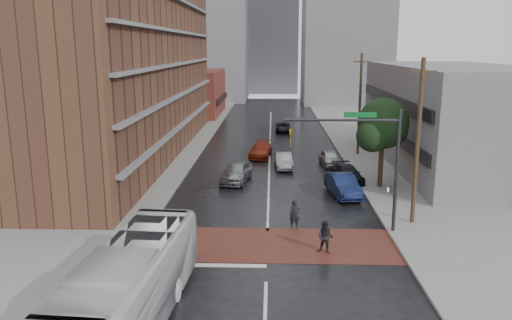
# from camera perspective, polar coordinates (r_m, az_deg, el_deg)

# --- Properties ---
(ground) EXTENTS (160.00, 160.00, 0.00)m
(ground) POSITION_cam_1_polar(r_m,az_deg,el_deg) (27.25, 1.27, -10.02)
(ground) COLOR black
(ground) RESTS_ON ground
(crosswalk) EXTENTS (14.00, 5.00, 0.02)m
(crosswalk) POSITION_cam_1_polar(r_m,az_deg,el_deg) (27.70, 1.28, -9.60)
(crosswalk) COLOR brown
(crosswalk) RESTS_ON ground
(sidewalk_west) EXTENTS (9.00, 90.00, 0.15)m
(sidewalk_west) POSITION_cam_1_polar(r_m,az_deg,el_deg) (52.53, -11.07, 1.02)
(sidewalk_west) COLOR gray
(sidewalk_west) RESTS_ON ground
(sidewalk_east) EXTENTS (9.00, 90.00, 0.15)m
(sidewalk_east) POSITION_cam_1_polar(r_m,az_deg,el_deg) (52.43, 14.25, 0.84)
(sidewalk_east) COLOR gray
(sidewalk_east) RESTS_ON ground
(apartment_block) EXTENTS (10.00, 44.00, 28.00)m
(apartment_block) POSITION_cam_1_polar(r_m,az_deg,el_deg) (51.25, -14.85, 16.22)
(apartment_block) COLOR brown
(apartment_block) RESTS_ON ground
(storefront_west) EXTENTS (8.00, 16.00, 7.00)m
(storefront_west) POSITION_cam_1_polar(r_m,az_deg,el_deg) (80.37, -6.94, 7.64)
(storefront_west) COLOR brown
(storefront_west) RESTS_ON ground
(building_east) EXTENTS (11.00, 26.00, 9.00)m
(building_east) POSITION_cam_1_polar(r_m,az_deg,el_deg) (48.34, 21.61, 4.68)
(building_east) COLOR slate
(building_east) RESTS_ON ground
(distant_tower_west) EXTENTS (18.00, 16.00, 32.00)m
(distant_tower_west) POSITION_cam_1_polar(r_m,az_deg,el_deg) (104.24, -6.20, 15.69)
(distant_tower_west) COLOR slate
(distant_tower_west) RESTS_ON ground
(distant_tower_east) EXTENTS (16.00, 14.00, 36.00)m
(distant_tower_east) POSITION_cam_1_polar(r_m,az_deg,el_deg) (98.37, 10.37, 16.91)
(distant_tower_east) COLOR slate
(distant_tower_east) RESTS_ON ground
(distant_tower_center) EXTENTS (12.00, 10.00, 24.00)m
(distant_tower_center) POSITION_cam_1_polar(r_m,az_deg,el_deg) (120.13, 1.82, 13.45)
(distant_tower_center) COLOR slate
(distant_tower_center) RESTS_ON ground
(street_tree) EXTENTS (4.20, 4.10, 6.90)m
(street_tree) POSITION_cam_1_polar(r_m,az_deg,el_deg) (38.51, 14.32, 3.68)
(street_tree) COLOR #332319
(street_tree) RESTS_ON ground
(signal_mast) EXTENTS (6.50, 0.30, 7.20)m
(signal_mast) POSITION_cam_1_polar(r_m,az_deg,el_deg) (28.78, 13.10, 0.76)
(signal_mast) COLOR #2D2D33
(signal_mast) RESTS_ON ground
(utility_pole_near) EXTENTS (1.60, 0.26, 10.00)m
(utility_pole_near) POSITION_cam_1_polar(r_m,az_deg,el_deg) (30.83, 18.00, 2.02)
(utility_pole_near) COLOR #473321
(utility_pole_near) RESTS_ON ground
(utility_pole_far) EXTENTS (1.60, 0.26, 10.00)m
(utility_pole_far) POSITION_cam_1_polar(r_m,az_deg,el_deg) (50.15, 11.78, 6.30)
(utility_pole_far) COLOR #473321
(utility_pole_far) RESTS_ON ground
(transit_bus) EXTENTS (3.59, 11.86, 3.26)m
(transit_bus) POSITION_cam_1_polar(r_m,az_deg,el_deg) (20.00, -14.46, -14.17)
(transit_bus) COLOR silver
(transit_bus) RESTS_ON ground
(pedestrian_a) EXTENTS (0.69, 0.50, 1.76)m
(pedestrian_a) POSITION_cam_1_polar(r_m,az_deg,el_deg) (29.77, 4.45, -6.24)
(pedestrian_a) COLOR black
(pedestrian_a) RESTS_ON ground
(pedestrian_b) EXTENTS (1.05, 0.95, 1.76)m
(pedestrian_b) POSITION_cam_1_polar(r_m,az_deg,el_deg) (26.52, 7.92, -8.75)
(pedestrian_b) COLOR black
(pedestrian_b) RESTS_ON ground
(car_travel_a) EXTENTS (2.71, 5.03, 1.63)m
(car_travel_a) POSITION_cam_1_polar(r_m,az_deg,el_deg) (39.91, -2.26, -1.37)
(car_travel_a) COLOR #929499
(car_travel_a) RESTS_ON ground
(car_travel_b) EXTENTS (1.69, 4.18, 1.35)m
(car_travel_b) POSITION_cam_1_polar(r_m,az_deg,el_deg) (44.50, 3.16, -0.08)
(car_travel_b) COLOR #AAAEB2
(car_travel_b) RESTS_ON ground
(car_travel_c) EXTENTS (2.48, 4.93, 1.37)m
(car_travel_c) POSITION_cam_1_polar(r_m,az_deg,el_deg) (48.96, 0.54, 1.14)
(car_travel_c) COLOR maroon
(car_travel_c) RESTS_ON ground
(suv_travel) EXTENTS (1.98, 4.20, 1.16)m
(suv_travel) POSITION_cam_1_polar(r_m,az_deg,el_deg) (63.68, 3.12, 3.74)
(suv_travel) COLOR black
(suv_travel) RESTS_ON ground
(car_parked_near) EXTENTS (2.40, 4.95, 1.56)m
(car_parked_near) POSITION_cam_1_polar(r_m,az_deg,el_deg) (36.69, 9.91, -2.87)
(car_parked_near) COLOR #15204B
(car_parked_near) RESTS_ON ground
(car_parked_mid) EXTENTS (2.48, 4.65, 1.28)m
(car_parked_mid) POSITION_cam_1_polar(r_m,az_deg,el_deg) (40.59, 10.43, -1.58)
(car_parked_mid) COLOR black
(car_parked_mid) RESTS_ON ground
(car_parked_far) EXTENTS (1.97, 4.07, 1.34)m
(car_parked_far) POSITION_cam_1_polar(r_m,az_deg,el_deg) (46.04, 8.43, 0.23)
(car_parked_far) COLOR #B6B9BE
(car_parked_far) RESTS_ON ground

